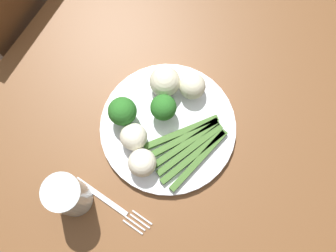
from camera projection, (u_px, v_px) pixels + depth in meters
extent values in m
cube|color=gray|center=(175.00, 194.00, 1.52)|extent=(6.00, 6.00, 0.02)
cube|color=brown|center=(181.00, 155.00, 0.82)|extent=(1.38, 0.85, 0.04)
cube|color=brown|center=(20.00, 13.00, 1.20)|extent=(0.41, 0.41, 0.02)
cylinder|color=brown|center=(110.00, 32.00, 1.44)|extent=(0.04, 0.04, 0.45)
cylinder|color=brown|center=(57.00, 112.00, 1.36)|extent=(0.04, 0.04, 0.45)
cylinder|color=white|center=(168.00, 128.00, 0.80)|extent=(0.27, 0.27, 0.01)
cube|color=#3D6626|center=(181.00, 133.00, 0.79)|extent=(0.13, 0.10, 0.01)
cube|color=#3D6626|center=(183.00, 139.00, 0.78)|extent=(0.14, 0.09, 0.01)
cube|color=#3D6626|center=(186.00, 145.00, 0.78)|extent=(0.15, 0.07, 0.01)
cube|color=#3D6626|center=(190.00, 150.00, 0.78)|extent=(0.15, 0.07, 0.01)
cube|color=#3D6626|center=(194.00, 155.00, 0.78)|extent=(0.15, 0.06, 0.01)
cube|color=#3D6626|center=(200.00, 158.00, 0.77)|extent=(0.15, 0.04, 0.01)
cylinder|color=#568E33|center=(164.00, 112.00, 0.80)|extent=(0.02, 0.02, 0.02)
sphere|color=#286B23|center=(163.00, 107.00, 0.77)|extent=(0.05, 0.05, 0.05)
cylinder|color=#568E33|center=(124.00, 116.00, 0.79)|extent=(0.02, 0.02, 0.02)
sphere|color=#286B23|center=(122.00, 112.00, 0.76)|extent=(0.06, 0.06, 0.06)
sphere|color=beige|center=(192.00, 86.00, 0.79)|extent=(0.05, 0.05, 0.05)
sphere|color=silver|center=(134.00, 137.00, 0.76)|extent=(0.05, 0.05, 0.05)
sphere|color=silver|center=(142.00, 163.00, 0.75)|extent=(0.05, 0.05, 0.05)
sphere|color=beige|center=(165.00, 81.00, 0.79)|extent=(0.06, 0.06, 0.06)
cube|color=silver|center=(101.00, 197.00, 0.77)|extent=(0.02, 0.12, 0.00)
cube|color=silver|center=(133.00, 227.00, 0.76)|extent=(0.01, 0.05, 0.00)
cube|color=silver|center=(135.00, 223.00, 0.76)|extent=(0.01, 0.05, 0.00)
cube|color=silver|center=(138.00, 220.00, 0.76)|extent=(0.01, 0.05, 0.00)
cube|color=silver|center=(140.00, 216.00, 0.76)|extent=(0.01, 0.05, 0.00)
cylinder|color=silver|center=(68.00, 196.00, 0.72)|extent=(0.07, 0.07, 0.12)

